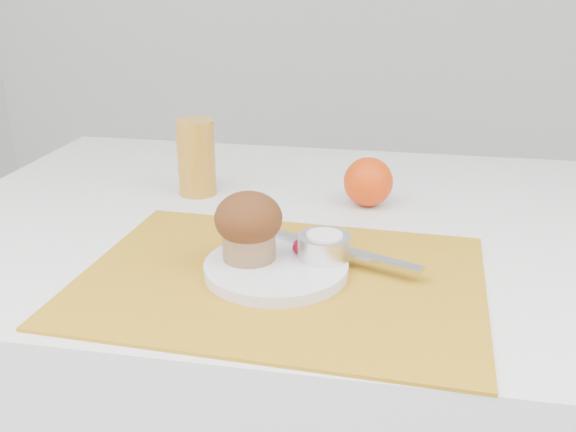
% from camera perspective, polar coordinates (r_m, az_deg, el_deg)
% --- Properties ---
extents(table, '(1.20, 0.80, 0.75)m').
position_cam_1_polar(table, '(1.17, 2.57, -17.52)').
color(table, white).
rests_on(table, ground).
extents(placemat, '(0.51, 0.38, 0.00)m').
position_cam_1_polar(placemat, '(0.79, -0.65, -5.60)').
color(placemat, '#C3871B').
rests_on(placemat, table).
extents(plate, '(0.21, 0.21, 0.01)m').
position_cam_1_polar(plate, '(0.80, -1.06, -4.63)').
color(plate, white).
rests_on(plate, placemat).
extents(ramekin, '(0.09, 0.09, 0.03)m').
position_cam_1_polar(ramekin, '(0.81, 3.25, -2.70)').
color(ramekin, silver).
rests_on(ramekin, plate).
extents(cream, '(0.05, 0.05, 0.01)m').
position_cam_1_polar(cream, '(0.80, 3.27, -1.78)').
color(cream, white).
rests_on(cream, ramekin).
extents(raspberry_near, '(0.02, 0.02, 0.02)m').
position_cam_1_polar(raspberry_near, '(0.82, 1.13, -2.63)').
color(raspberry_near, '#5E0210').
rests_on(raspberry_near, plate).
extents(raspberry_far, '(0.02, 0.02, 0.02)m').
position_cam_1_polar(raspberry_far, '(0.82, 0.99, -2.86)').
color(raspberry_far, '#620214').
rests_on(raspberry_far, plate).
extents(butter_knife, '(0.21, 0.10, 0.01)m').
position_cam_1_polar(butter_knife, '(0.83, 4.76, -3.04)').
color(butter_knife, '#B4B6BD').
rests_on(butter_knife, plate).
extents(orange, '(0.08, 0.08, 0.08)m').
position_cam_1_polar(orange, '(1.03, 7.14, 3.03)').
color(orange, '#EB4208').
rests_on(orange, table).
extents(juice_glass, '(0.08, 0.08, 0.13)m').
position_cam_1_polar(juice_glass, '(1.08, -8.15, 5.18)').
color(juice_glass, orange).
rests_on(juice_glass, table).
extents(muffin, '(0.09, 0.09, 0.09)m').
position_cam_1_polar(muffin, '(0.79, -3.52, -0.80)').
color(muffin, '#A0764D').
rests_on(muffin, plate).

